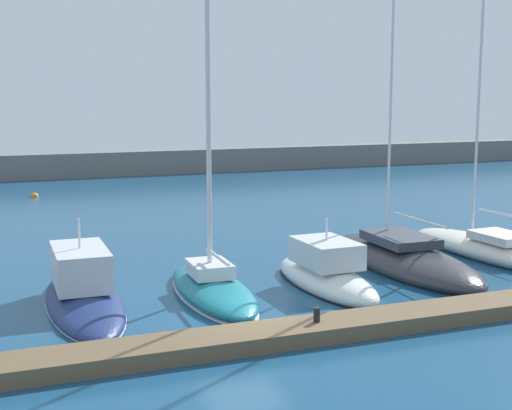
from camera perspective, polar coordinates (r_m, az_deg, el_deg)
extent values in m
plane|color=navy|center=(23.01, -1.03, -9.41)|extent=(120.00, 120.00, 0.00)
cube|color=brown|center=(21.25, 0.79, -10.30)|extent=(32.77, 1.60, 0.48)
cube|color=slate|center=(63.78, -14.49, 3.06)|extent=(108.00, 2.03, 2.08)
ellipsoid|color=navy|center=(25.58, -13.40, -7.55)|extent=(2.68, 8.44, 0.99)
ellipsoid|color=silver|center=(25.60, -13.39, -7.71)|extent=(2.71, 8.53, 0.12)
cube|color=silver|center=(25.91, -13.66, -4.71)|extent=(1.88, 3.41, 1.31)
cube|color=black|center=(26.45, -13.83, -4.00)|extent=(1.64, 0.88, 0.73)
cylinder|color=silver|center=(25.66, -13.75, -2.18)|extent=(0.08, 0.08, 1.02)
ellipsoid|color=#19707F|center=(26.07, -3.45, -6.67)|extent=(2.55, 7.43, 0.89)
ellipsoid|color=silver|center=(26.13, -3.44, -7.13)|extent=(2.57, 7.51, 0.12)
cylinder|color=silver|center=(25.43, -3.82, 11.38)|extent=(0.18, 0.18, 15.31)
cylinder|color=silver|center=(25.11, -3.04, -4.09)|extent=(0.20, 2.54, 0.12)
cube|color=silver|center=(26.21, -3.67, -5.03)|extent=(1.45, 1.94, 0.49)
ellipsoid|color=white|center=(27.31, 5.52, -5.95)|extent=(2.29, 6.73, 1.21)
ellipsoid|color=black|center=(27.37, 5.51, -6.41)|extent=(2.32, 6.80, 0.12)
cube|color=silver|center=(27.05, 5.55, -3.76)|extent=(1.92, 2.76, 0.94)
cube|color=black|center=(27.89, 4.57, -3.06)|extent=(1.67, 0.72, 0.52)
cylinder|color=silver|center=(26.87, 5.58, -1.92)|extent=(0.08, 0.08, 0.83)
ellipsoid|color=#2D2D33|center=(30.85, 11.56, -4.33)|extent=(3.58, 10.18, 1.36)
cylinder|color=silver|center=(31.41, 10.75, 14.34)|extent=(0.11, 0.11, 18.68)
cylinder|color=silver|center=(29.58, 12.76, -1.16)|extent=(0.16, 3.76, 0.08)
cube|color=#333842|center=(30.94, 11.28, -2.63)|extent=(2.20, 3.24, 0.38)
ellipsoid|color=silver|center=(33.76, 17.87, -3.37)|extent=(3.13, 9.75, 1.03)
cylinder|color=silver|center=(33.94, 17.33, 12.33)|extent=(0.12, 0.12, 17.34)
cube|color=silver|center=(33.14, 18.71, -2.41)|extent=(1.83, 2.54, 0.36)
sphere|color=orange|center=(52.59, -17.03, 0.61)|extent=(0.59, 0.59, 0.59)
cylinder|color=black|center=(21.74, 4.80, -8.61)|extent=(0.20, 0.20, 0.44)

